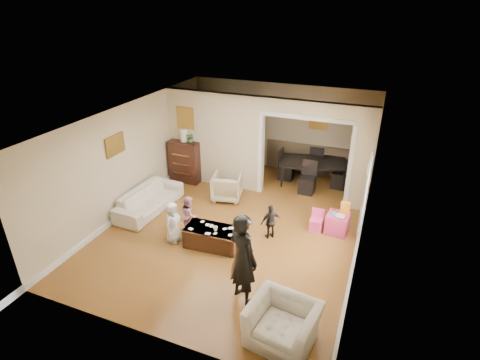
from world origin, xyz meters
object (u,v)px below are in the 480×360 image
at_px(coffee_table, 212,237).
at_px(dining_table, 312,172).
at_px(armchair_front, 283,324).
at_px(child_kneel_b, 190,215).
at_px(play_table, 337,223).
at_px(cyan_cup, 334,213).
at_px(table_lamp, 184,135).
at_px(sofa, 149,200).
at_px(dresser, 186,161).
at_px(child_toddler, 271,222).
at_px(adult_person, 243,258).
at_px(armchair_back, 227,187).
at_px(child_kneel_a, 173,222).
at_px(coffee_cup, 215,229).

relative_size(coffee_table, dining_table, 0.61).
distance_m(armchair_front, child_kneel_b, 3.48).
height_order(play_table, child_kneel_b, child_kneel_b).
bearing_deg(cyan_cup, table_lamp, 165.09).
bearing_deg(cyan_cup, dining_table, 112.33).
distance_m(sofa, dresser, 1.86).
height_order(child_kneel_b, child_toddler, child_kneel_b).
relative_size(play_table, adult_person, 0.27).
bearing_deg(adult_person, sofa, -3.31).
distance_m(table_lamp, play_table, 4.73).
bearing_deg(armchair_back, child_kneel_a, 69.96).
relative_size(adult_person, child_kneel_a, 1.83).
bearing_deg(armchair_front, dresser, 140.88).
xyz_separation_m(dining_table, child_kneel_a, (-2.17, -3.95, 0.14)).
relative_size(table_lamp, dining_table, 0.19).
height_order(armchair_back, adult_person, adult_person).
bearing_deg(coffee_cup, play_table, 34.46).
relative_size(table_lamp, coffee_table, 0.31).
height_order(dresser, play_table, dresser).
relative_size(sofa, dresser, 1.62).
bearing_deg(armchair_front, armchair_back, 131.90).
height_order(cyan_cup, child_kneel_a, child_kneel_a).
bearing_deg(adult_person, cyan_cup, -84.52).
bearing_deg(play_table, coffee_table, -147.53).
xyz_separation_m(table_lamp, adult_person, (3.24, -3.83, -0.53)).
xyz_separation_m(armchair_back, play_table, (2.93, -0.54, -0.12)).
xyz_separation_m(table_lamp, child_kneel_a, (1.23, -2.77, -0.91)).
distance_m(adult_person, child_toddler, 2.01).
xyz_separation_m(armchair_front, table_lamp, (-4.13, 4.44, 1.05)).
bearing_deg(adult_person, coffee_cup, -19.26).
relative_size(armchair_front, coffee_table, 0.88).
distance_m(play_table, adult_person, 3.04).
bearing_deg(armchair_front, dining_table, 105.42).
distance_m(table_lamp, coffee_cup, 3.56).
bearing_deg(dining_table, child_kneel_a, -132.30).
bearing_deg(play_table, coffee_cup, -145.54).
distance_m(armchair_front, child_toddler, 2.76).
height_order(armchair_front, play_table, armchair_front).
distance_m(armchair_back, child_kneel_b, 1.76).
bearing_deg(child_toddler, coffee_table, -9.11).
height_order(armchair_back, child_kneel_a, child_kneel_a).
height_order(armchair_front, coffee_cup, armchair_front).
distance_m(sofa, adult_person, 3.87).
distance_m(child_kneel_b, child_toddler, 1.81).
relative_size(dining_table, child_toddler, 2.30).
bearing_deg(child_toddler, dresser, -75.51).
height_order(table_lamp, cyan_cup, table_lamp).
relative_size(coffee_cup, child_kneel_a, 0.11).
relative_size(dresser, dining_table, 0.64).
relative_size(armchair_front, table_lamp, 2.81).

